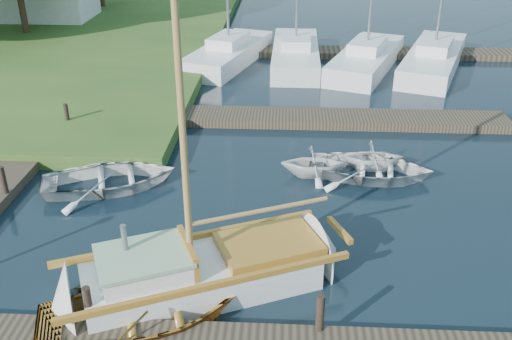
# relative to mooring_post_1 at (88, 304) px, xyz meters

# --- Properties ---
(ground) EXTENTS (160.00, 160.00, 0.00)m
(ground) POSITION_rel_mooring_post_1_xyz_m (3.00, 5.00, -0.70)
(ground) COLOR black
(ground) RESTS_ON ground
(left_dock) EXTENTS (2.20, 18.00, 0.30)m
(left_dock) POSITION_rel_mooring_post_1_xyz_m (-5.00, 7.00, -0.55)
(left_dock) COLOR #2E261D
(left_dock) RESTS_ON ground
(far_dock) EXTENTS (14.00, 1.60, 0.30)m
(far_dock) POSITION_rel_mooring_post_1_xyz_m (5.00, 11.50, -0.55)
(far_dock) COLOR #2E261D
(far_dock) RESTS_ON ground
(pontoon) EXTENTS (30.00, 1.60, 0.30)m
(pontoon) POSITION_rel_mooring_post_1_xyz_m (13.00, 21.00, -0.55)
(pontoon) COLOR #2E261D
(pontoon) RESTS_ON ground
(mooring_post_1) EXTENTS (0.16, 0.16, 0.80)m
(mooring_post_1) POSITION_rel_mooring_post_1_xyz_m (0.00, 0.00, 0.00)
(mooring_post_1) COLOR black
(mooring_post_1) RESTS_ON near_dock
(mooring_post_2) EXTENTS (0.16, 0.16, 0.80)m
(mooring_post_2) POSITION_rel_mooring_post_1_xyz_m (4.50, 0.00, 0.00)
(mooring_post_2) COLOR black
(mooring_post_2) RESTS_ON near_dock
(mooring_post_4) EXTENTS (0.16, 0.16, 0.80)m
(mooring_post_4) POSITION_rel_mooring_post_1_xyz_m (-4.00, 5.00, 0.00)
(mooring_post_4) COLOR black
(mooring_post_4) RESTS_ON left_dock
(mooring_post_5) EXTENTS (0.16, 0.16, 0.80)m
(mooring_post_5) POSITION_rel_mooring_post_1_xyz_m (-4.00, 10.00, 0.00)
(mooring_post_5) COLOR black
(mooring_post_5) RESTS_ON left_dock
(sailboat) EXTENTS (7.34, 4.66, 9.83)m
(sailboat) POSITION_rel_mooring_post_1_xyz_m (2.12, 1.58, -0.36)
(sailboat) COLOR silver
(sailboat) RESTS_ON ground
(dinghy) EXTENTS (4.80, 4.02, 0.85)m
(dinghy) POSITION_rel_mooring_post_1_xyz_m (0.98, 0.30, -0.27)
(dinghy) COLOR #9A5F1D
(dinghy) RESTS_ON ground
(tender_a) EXTENTS (4.51, 3.82, 0.80)m
(tender_a) POSITION_rel_mooring_post_1_xyz_m (-1.36, 6.00, -0.30)
(tender_a) COLOR silver
(tender_a) RESTS_ON ground
(tender_b) EXTENTS (2.08, 1.81, 1.07)m
(tender_b) POSITION_rel_mooring_post_1_xyz_m (4.67, 7.09, -0.17)
(tender_b) COLOR silver
(tender_b) RESTS_ON ground
(tender_c) EXTENTS (4.06, 3.18, 0.76)m
(tender_c) POSITION_rel_mooring_post_1_xyz_m (6.37, 7.11, -0.32)
(tender_c) COLOR silver
(tender_c) RESTS_ON ground
(tender_d) EXTENTS (2.04, 1.78, 1.04)m
(tender_d) POSITION_rel_mooring_post_1_xyz_m (6.52, 7.66, -0.18)
(tender_d) COLOR silver
(tender_d) RESTS_ON ground
(marina_boat_0) EXTENTS (4.17, 7.46, 12.08)m
(marina_boat_0) POSITION_rel_mooring_post_1_xyz_m (0.87, 19.21, -0.11)
(marina_boat_0) COLOR silver
(marina_boat_0) RESTS_ON ground
(marina_boat_1) EXTENTS (2.27, 7.54, 10.18)m
(marina_boat_1) POSITION_rel_mooring_post_1_xyz_m (4.18, 19.28, -0.13)
(marina_boat_1) COLOR silver
(marina_boat_1) RESTS_ON ground
(marina_boat_2) EXTENTS (4.61, 7.71, 10.49)m
(marina_boat_2) POSITION_rel_mooring_post_1_xyz_m (7.58, 18.61, -0.13)
(marina_boat_2) COLOR silver
(marina_boat_2) RESTS_ON ground
(marina_boat_3) EXTENTS (4.91, 8.49, 11.20)m
(marina_boat_3) POSITION_rel_mooring_post_1_xyz_m (10.82, 18.80, -0.13)
(marina_boat_3) COLOR silver
(marina_boat_3) RESTS_ON ground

